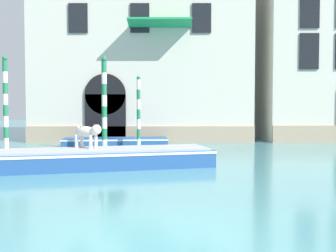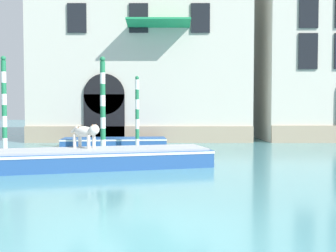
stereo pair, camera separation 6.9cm
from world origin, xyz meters
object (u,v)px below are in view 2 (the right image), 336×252
dog_on_deck (87,132)px  mooring_pole_2 (104,103)px  mooring_pole_1 (6,102)px  boat_foreground (88,158)px  boat_moored_near_palazzo (116,141)px  mooring_pole_0 (138,112)px

dog_on_deck → mooring_pole_2: size_ratio=0.26×
mooring_pole_1 → mooring_pole_2: 5.02m
boat_foreground → boat_moored_near_palazzo: 7.90m
mooring_pole_2 → mooring_pole_0: bearing=30.7°
boat_foreground → mooring_pole_2: bearing=79.4°
dog_on_deck → mooring_pole_1: size_ratio=0.25×
boat_foreground → dog_on_deck: bearing=92.3°
boat_foreground → mooring_pole_2: size_ratio=1.95×
boat_foreground → mooring_pole_1: (-5.31, 6.07, 1.97)m
dog_on_deck → mooring_pole_2: (-0.25, 5.04, 1.05)m
boat_moored_near_palazzo → mooring_pole_2: (-0.19, -2.55, 2.03)m
dog_on_deck → boat_moored_near_palazzo: bearing=122.4°
dog_on_deck → mooring_pole_2: bearing=124.8°
boat_moored_near_palazzo → mooring_pole_1: (-5.16, -1.83, 2.09)m
boat_foreground → mooring_pole_0: mooring_pole_0 is taller
mooring_pole_0 → mooring_pole_2: mooring_pole_2 is taller
mooring_pole_0 → mooring_pole_2: 1.85m
dog_on_deck → mooring_pole_1: (-5.22, 5.75, 1.11)m
boat_foreground → mooring_pole_2: (-0.34, 5.35, 1.91)m
boat_foreground → boat_moored_near_palazzo: bearing=76.9°
dog_on_deck → boat_moored_near_palazzo: 7.65m
dog_on_deck → boat_moored_near_palazzo: size_ratio=0.20×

